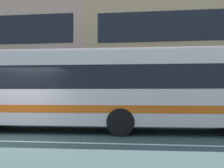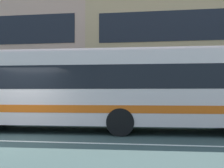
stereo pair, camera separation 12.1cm
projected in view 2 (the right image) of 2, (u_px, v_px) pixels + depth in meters
name	position (u px, v px, depth m)	size (l,w,h in m)	color
ground_plane	(5.00, 141.00, 8.73)	(160.00, 160.00, 0.00)	#344744
lane_centre_line	(5.00, 141.00, 8.73)	(60.00, 0.16, 0.01)	silver
hedge_row_far	(94.00, 114.00, 15.18)	(23.68, 1.10, 0.74)	#1B4818
transit_bus	(105.00, 87.00, 11.04)	(11.86, 2.95, 3.21)	beige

